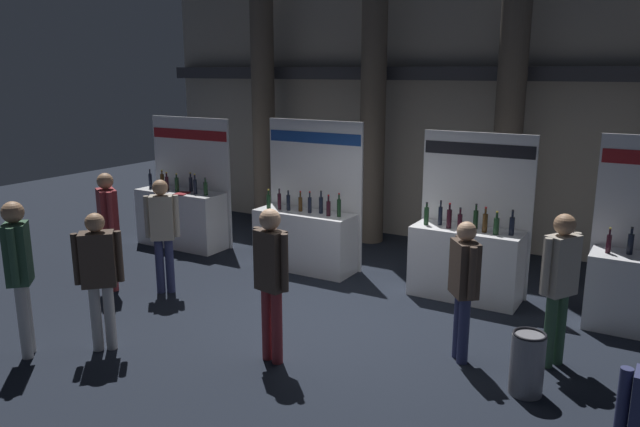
{
  "coord_description": "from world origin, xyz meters",
  "views": [
    {
      "loc": [
        3.66,
        -6.49,
        3.21
      ],
      "look_at": [
        -0.44,
        0.51,
        1.3
      ],
      "focal_mm": 34.19,
      "sensor_mm": 36.0,
      "label": 1
    }
  ],
  "objects": [
    {
      "name": "ground_plane",
      "position": [
        0.0,
        0.0,
        0.0
      ],
      "size": [
        25.56,
        25.56,
        0.0
      ],
      "primitive_type": "plane",
      "color": "black"
    },
    {
      "name": "hall_colonnade",
      "position": [
        0.0,
        4.41,
        2.8
      ],
      "size": [
        12.78,
        1.13,
        5.74
      ],
      "color": "gray",
      "rests_on": "ground_plane"
    },
    {
      "name": "exhibitor_booth_0",
      "position": [
        -4.12,
        1.73,
        0.62
      ],
      "size": [
        1.81,
        0.71,
        2.37
      ],
      "color": "white",
      "rests_on": "ground_plane"
    },
    {
      "name": "exhibitor_booth_1",
      "position": [
        -1.42,
        1.72,
        0.6
      ],
      "size": [
        1.75,
        0.66,
        2.43
      ],
      "color": "white",
      "rests_on": "ground_plane"
    },
    {
      "name": "exhibitor_booth_2",
      "position": [
        1.26,
        1.77,
        0.61
      ],
      "size": [
        1.62,
        0.66,
        2.36
      ],
      "color": "white",
      "rests_on": "ground_plane"
    },
    {
      "name": "trash_bin",
      "position": [
        2.62,
        -0.58,
        0.33
      ],
      "size": [
        0.34,
        0.34,
        0.66
      ],
      "color": "slate",
      "rests_on": "ground_plane"
    },
    {
      "name": "visitor_0",
      "position": [
        1.81,
        -0.2,
        0.96
      ],
      "size": [
        0.41,
        0.44,
        1.62
      ],
      "rotation": [
        0.0,
        0.0,
        5.38
      ],
      "color": "navy",
      "rests_on": "ground_plane"
    },
    {
      "name": "visitor_1",
      "position": [
        -2.53,
        -2.6,
        1.08
      ],
      "size": [
        0.39,
        0.39,
        1.82
      ],
      "rotation": [
        0.0,
        0.0,
        2.35
      ],
      "color": "silver",
      "rests_on": "ground_plane"
    },
    {
      "name": "visitor_2",
      "position": [
        -1.88,
        -2.05,
        0.99
      ],
      "size": [
        0.44,
        0.44,
        1.65
      ],
      "rotation": [
        0.0,
        0.0,
        3.91
      ],
      "color": "silver",
      "rests_on": "ground_plane"
    },
    {
      "name": "visitor_3",
      "position": [
        -0.01,
        -1.29,
        1.04
      ],
      "size": [
        0.5,
        0.27,
        1.77
      ],
      "rotation": [
        0.0,
        0.0,
        6.09
      ],
      "color": "maroon",
      "rests_on": "ground_plane"
    },
    {
      "name": "visitor_5",
      "position": [
        2.74,
        0.21,
        1.03
      ],
      "size": [
        0.37,
        0.47,
        1.74
      ],
      "rotation": [
        0.0,
        0.0,
        4.18
      ],
      "color": "#33563D",
      "rests_on": "ground_plane"
    },
    {
      "name": "visitor_7",
      "position": [
        -3.41,
        -0.58,
        1.06
      ],
      "size": [
        0.5,
        0.41,
        1.77
      ],
      "rotation": [
        0.0,
        0.0,
        2.6
      ],
      "color": "maroon",
      "rests_on": "ground_plane"
    },
    {
      "name": "visitor_8",
      "position": [
        -2.63,
        -0.28,
        1.0
      ],
      "size": [
        0.41,
        0.38,
        1.69
      ],
      "rotation": [
        0.0,
        0.0,
        0.67
      ],
      "color": "navy",
      "rests_on": "ground_plane"
    }
  ]
}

